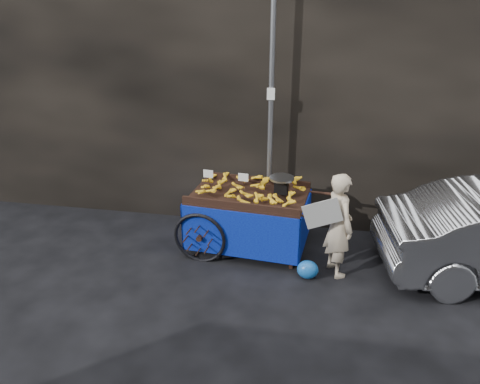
# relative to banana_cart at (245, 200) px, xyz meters

# --- Properties ---
(ground) EXTENTS (80.00, 80.00, 0.00)m
(ground) POSITION_rel_banana_cart_xyz_m (0.00, -0.73, -0.83)
(ground) COLOR black
(ground) RESTS_ON ground
(building_wall) EXTENTS (13.50, 2.00, 5.00)m
(building_wall) POSITION_rel_banana_cart_xyz_m (0.40, 1.87, 1.67)
(building_wall) COLOR black
(building_wall) RESTS_ON ground
(street_pole) EXTENTS (0.12, 0.10, 4.00)m
(street_pole) POSITION_rel_banana_cart_xyz_m (0.30, 0.57, 1.17)
(street_pole) COLOR slate
(street_pole) RESTS_ON ground
(banana_cart) EXTENTS (2.57, 1.38, 1.35)m
(banana_cart) POSITION_rel_banana_cart_xyz_m (0.00, 0.00, 0.00)
(banana_cart) COLOR black
(banana_cart) RESTS_ON ground
(vendor) EXTENTS (0.84, 0.68, 1.57)m
(vendor) POSITION_rel_banana_cart_xyz_m (1.44, -0.51, -0.05)
(vendor) COLOR #C5B192
(vendor) RESTS_ON ground
(plastic_bag) EXTENTS (0.31, 0.25, 0.28)m
(plastic_bag) POSITION_rel_banana_cart_xyz_m (1.05, -0.75, -0.69)
(plastic_bag) COLOR #1657A8
(plastic_bag) RESTS_ON ground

